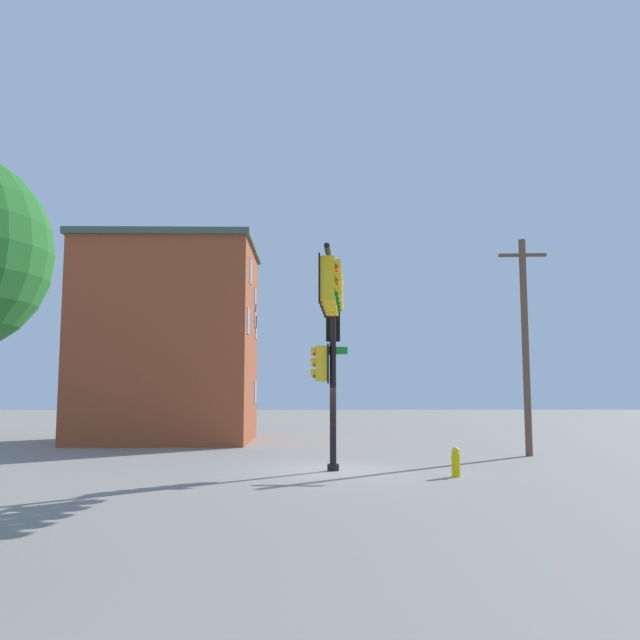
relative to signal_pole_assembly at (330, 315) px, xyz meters
name	(u,v)px	position (x,y,z in m)	size (l,w,h in m)	color
ground_plane	(333,471)	(-1.43, 0.12, -4.59)	(120.00, 120.00, 0.00)	gray
signal_pole_assembly	(330,315)	(0.00, 0.00, 0.00)	(5.12, 1.16, 6.41)	black
utility_pole	(525,342)	(-5.65, 7.56, -0.35)	(0.26, 1.80, 8.18)	brown
fire_hydrant	(456,462)	(0.01, 3.53, -4.18)	(0.33, 0.24, 0.83)	#D8C00A
brick_building	(170,341)	(-12.61, -7.36, 0.19)	(6.98, 8.23, 9.54)	#964426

